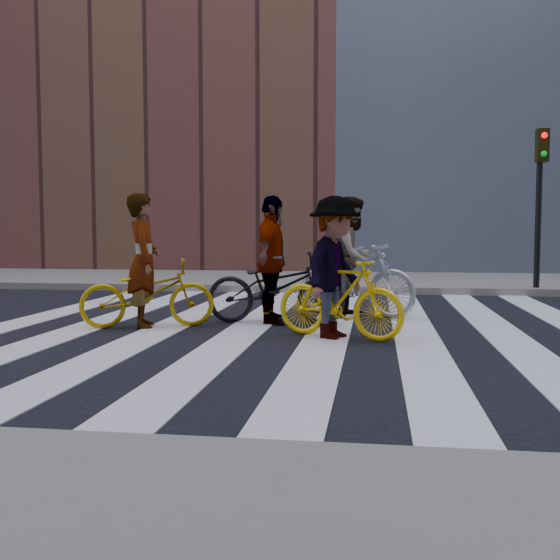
% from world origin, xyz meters
% --- Properties ---
extents(ground, '(100.00, 100.00, 0.00)m').
position_xyz_m(ground, '(0.00, 0.00, 0.00)').
color(ground, black).
rests_on(ground, ground).
extents(sidewalk_far, '(100.00, 5.00, 0.15)m').
position_xyz_m(sidewalk_far, '(0.00, 7.50, 0.07)').
color(sidewalk_far, slate).
rests_on(sidewalk_far, ground).
extents(zebra_crosswalk, '(8.25, 10.00, 0.01)m').
position_xyz_m(zebra_crosswalk, '(0.00, 0.00, 0.01)').
color(zebra_crosswalk, white).
rests_on(zebra_crosswalk, ground).
extents(building_brick_far_left, '(16.00, 10.00, 18.00)m').
position_xyz_m(building_brick_far_left, '(-8.00, 15.00, 9.00)').
color(building_brick_far_left, '#4F2927').
rests_on(building_brick_far_left, ground).
extents(traffic_signal, '(0.22, 0.42, 3.33)m').
position_xyz_m(traffic_signal, '(4.40, 5.32, 2.28)').
color(traffic_signal, black).
rests_on(traffic_signal, ground).
extents(bike_yellow_left, '(1.90, 1.20, 0.94)m').
position_xyz_m(bike_yellow_left, '(-1.92, -0.08, 0.47)').
color(bike_yellow_left, '#C59C0A').
rests_on(bike_yellow_left, ground).
extents(bike_silver_mid, '(2.00, 1.31, 1.17)m').
position_xyz_m(bike_silver_mid, '(0.84, 1.49, 0.58)').
color(bike_silver_mid, '#B2B6BD').
rests_on(bike_silver_mid, ground).
extents(bike_yellow_right, '(1.74, 1.12, 1.01)m').
position_xyz_m(bike_yellow_right, '(0.70, -0.62, 0.51)').
color(bike_yellow_right, yellow).
rests_on(bike_yellow_right, ground).
extents(bike_dark_rear, '(2.00, 0.79, 1.03)m').
position_xyz_m(bike_dark_rear, '(-0.26, 0.51, 0.52)').
color(bike_dark_rear, black).
rests_on(bike_dark_rear, ground).
extents(rider_left, '(0.63, 0.77, 1.81)m').
position_xyz_m(rider_left, '(-1.97, -0.08, 0.91)').
color(rider_left, slate).
rests_on(rider_left, ground).
extents(rider_mid, '(1.00, 1.09, 1.83)m').
position_xyz_m(rider_mid, '(0.79, 1.49, 0.91)').
color(rider_mid, slate).
rests_on(rider_mid, ground).
extents(rider_right, '(1.04, 1.28, 1.73)m').
position_xyz_m(rider_right, '(0.65, -0.62, 0.86)').
color(rider_right, slate).
rests_on(rider_right, ground).
extents(rider_rear, '(0.50, 1.08, 1.81)m').
position_xyz_m(rider_rear, '(-0.31, 0.51, 0.90)').
color(rider_rear, slate).
rests_on(rider_rear, ground).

